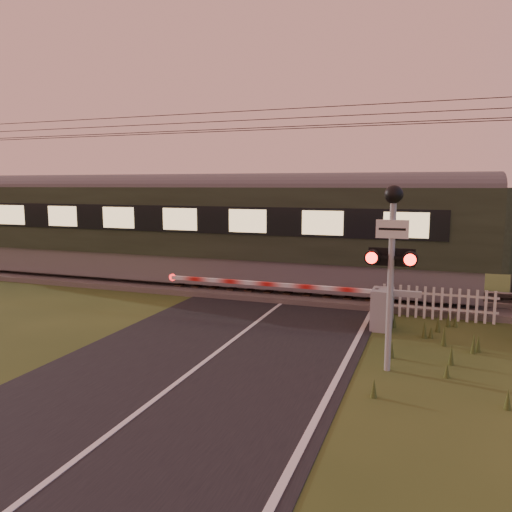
% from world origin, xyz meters
% --- Properties ---
extents(ground, '(160.00, 160.00, 0.00)m').
position_xyz_m(ground, '(0.00, 0.00, 0.00)').
color(ground, '#2D3F18').
rests_on(ground, ground).
extents(road, '(6.00, 140.00, 0.03)m').
position_xyz_m(road, '(0.02, -0.23, 0.01)').
color(road, black).
rests_on(road, ground).
extents(track_bed, '(140.00, 3.40, 0.39)m').
position_xyz_m(track_bed, '(0.00, 6.50, 0.07)').
color(track_bed, '#47423D').
rests_on(track_bed, ground).
extents(overhead_wires, '(120.00, 0.62, 0.62)m').
position_xyz_m(overhead_wires, '(0.00, 6.50, 5.72)').
color(overhead_wires, black).
rests_on(overhead_wires, ground).
extents(boom_gate, '(7.07, 0.80, 1.06)m').
position_xyz_m(boom_gate, '(2.82, 3.17, 0.59)').
color(boom_gate, gray).
rests_on(boom_gate, ground).
extents(crossing_signal, '(0.93, 0.37, 3.65)m').
position_xyz_m(crossing_signal, '(3.60, 0.25, 2.51)').
color(crossing_signal, gray).
rests_on(crossing_signal, ground).
extents(picket_fence, '(3.06, 0.07, 0.89)m').
position_xyz_m(picket_fence, '(4.53, 4.60, 0.45)').
color(picket_fence, silver).
rests_on(picket_fence, ground).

